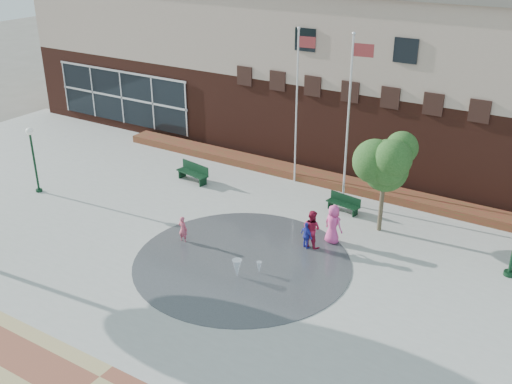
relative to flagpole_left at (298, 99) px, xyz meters
The scene contains 17 objects.
ground 11.98m from the flagpole_left, 79.48° to the right, with size 120.00×120.00×0.00m, color #666056.
plaza_concrete 8.45m from the flagpole_left, 73.73° to the right, with size 46.00×18.00×0.01m, color #A8A8A0.
splash_pad 9.29m from the flagpole_left, 75.68° to the right, with size 8.40×8.40×0.01m, color #383A3D.
library_building 6.80m from the flagpole_left, 72.47° to the left, with size 44.40×10.40×9.20m.
flower_bed 4.76m from the flagpole_left, 16.21° to the left, with size 26.00×1.20×0.40m, color #A81325.
flagpole_left is the anchor object (origin of this frame).
flagpole_right 3.38m from the flagpole_left, 19.64° to the right, with size 0.96×0.22×7.85m.
lamp_left 12.79m from the flagpole_left, 142.15° to the right, with size 0.35×0.35×3.27m.
bench_left 6.51m from the flagpole_left, 147.65° to the right, with size 1.93×0.85×0.94m.
bench_mid 5.65m from the flagpole_left, 28.74° to the right, with size 1.63×0.69×0.79m.
tree_mid 6.25m from the flagpole_left, 26.13° to the right, with size 2.64×2.64×4.45m.
water_jet_a 10.26m from the flagpole_left, 74.63° to the right, with size 0.37×0.37×0.71m, color white.
water_jet_b 9.85m from the flagpole_left, 70.11° to the right, with size 0.21×0.21×0.47m, color white.
child_splash 8.77m from the flagpole_left, 96.46° to the right, with size 0.42×0.27×1.14m, color #DA556B.
adult_red 7.48m from the flagpole_left, 55.89° to the right, with size 0.78×0.61×1.61m, color #AE193B.
adult_pink 7.26m from the flagpole_left, 47.74° to the right, with size 0.82×0.53×1.67m, color #EC4999.
child_blue 7.72m from the flagpole_left, 57.68° to the right, with size 0.68×0.28×1.17m, color #313ABD.
Camera 1 is at (11.00, -13.57, 12.03)m, focal length 42.00 mm.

